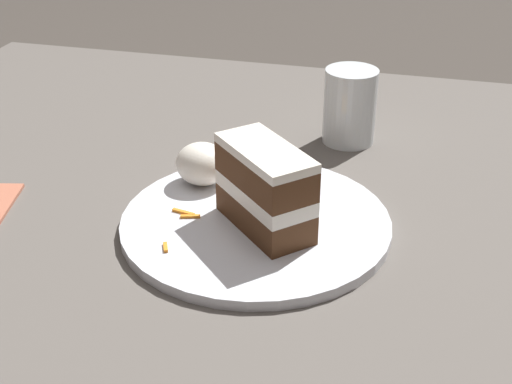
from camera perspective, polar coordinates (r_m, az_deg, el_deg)
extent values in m
plane|color=#38332D|center=(0.78, -2.92, -4.84)|extent=(6.00, 6.00, 0.00)
cube|color=#56514C|center=(0.77, -2.96, -3.67)|extent=(1.13, 1.04, 0.04)
cylinder|color=silver|center=(0.75, 0.00, -2.46)|extent=(0.28, 0.28, 0.01)
cube|color=#4C2D19|center=(0.73, 0.72, -1.65)|extent=(0.12, 0.12, 0.03)
cube|color=white|center=(0.71, 0.73, 0.00)|extent=(0.12, 0.12, 0.02)
cube|color=#4C2D19|center=(0.70, 0.75, 1.70)|extent=(0.12, 0.12, 0.03)
cube|color=white|center=(0.69, 0.76, 3.21)|extent=(0.12, 0.12, 0.01)
ellipsoid|color=white|center=(0.81, -4.33, 2.26)|extent=(0.06, 0.05, 0.05)
cylinder|color=orange|center=(0.82, 2.30, 1.11)|extent=(0.05, 0.05, 0.01)
cube|color=orange|center=(0.75, -5.28, -1.96)|extent=(0.02, 0.01, 0.00)
cube|color=orange|center=(0.83, -1.61, 1.39)|extent=(0.02, 0.01, 0.00)
cube|color=orange|center=(0.70, -7.25, -4.41)|extent=(0.01, 0.02, 0.00)
cube|color=orange|center=(0.76, -5.82, -1.62)|extent=(0.03, 0.01, 0.00)
cylinder|color=silver|center=(0.93, 7.52, 6.82)|extent=(0.07, 0.07, 0.10)
cylinder|color=silver|center=(0.94, 7.40, 5.04)|extent=(0.06, 0.06, 0.03)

